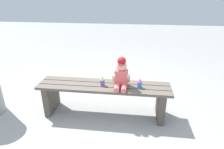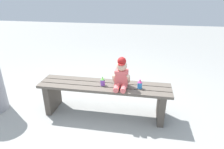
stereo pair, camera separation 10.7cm
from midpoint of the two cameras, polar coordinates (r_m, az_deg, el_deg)
name	(u,v)px [view 2 (the right image)]	position (r m, az deg, el deg)	size (l,w,h in m)	color
ground_plane	(105,113)	(2.82, -1.10, -11.43)	(16.00, 16.00, 0.00)	#999993
park_bench	(104,94)	(2.65, -1.16, -5.78)	(1.78, 0.38, 0.46)	#60564C
child_figure	(121,74)	(2.45, 4.04, -0.01)	(0.23, 0.27, 0.40)	#E56666
sippy_cup_left	(103,81)	(2.54, -1.61, -2.06)	(0.06, 0.06, 0.12)	#8C4CCC
sippy_cup_right	(140,84)	(2.50, 9.51, -2.86)	(0.06, 0.06, 0.12)	#338CE5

